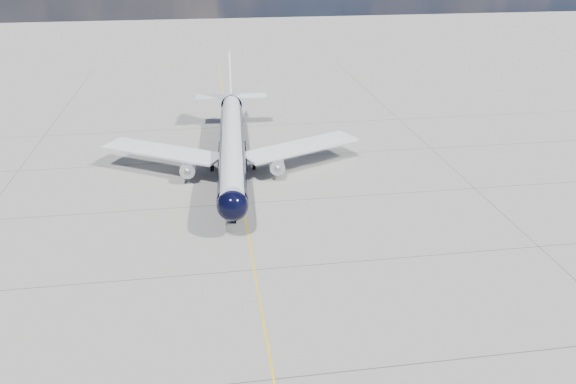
% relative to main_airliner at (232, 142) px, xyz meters
% --- Properties ---
extents(ground, '(320.00, 320.00, 0.00)m').
position_rel_main_airliner_xyz_m(ground, '(0.47, -6.17, -3.96)').
color(ground, gray).
rests_on(ground, ground).
extents(taxiway_centerline, '(0.16, 160.00, 0.01)m').
position_rel_main_airliner_xyz_m(taxiway_centerline, '(0.47, -11.17, -3.96)').
color(taxiway_centerline, yellow).
rests_on(taxiway_centerline, ground).
extents(main_airliner, '(36.25, 44.18, 12.76)m').
position_rel_main_airliner_xyz_m(main_airliner, '(0.00, 0.00, 0.00)').
color(main_airliner, black).
rests_on(main_airliner, ground).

